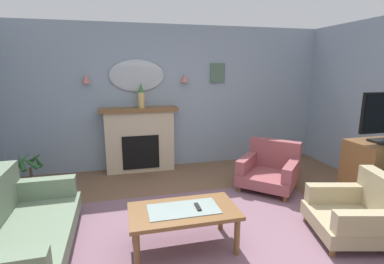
{
  "coord_description": "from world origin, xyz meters",
  "views": [
    {
      "loc": [
        -0.95,
        -2.56,
        1.84
      ],
      "look_at": [
        0.08,
        1.56,
        0.9
      ],
      "focal_mm": 27.13,
      "sensor_mm": 36.0,
      "label": 1
    }
  ],
  "objects_px": {
    "wall_sconce_right": "(185,78)",
    "potted_plant_small_fern": "(31,172)",
    "framed_picture": "(217,73)",
    "tv_remote": "(198,207)",
    "coffee_table": "(183,214)",
    "mantel_vase_right": "(141,96)",
    "wall_sconce_left": "(86,79)",
    "armchair_by_coffee_table": "(360,212)",
    "armchair_near_fireplace": "(270,168)",
    "wall_mirror": "(137,76)",
    "tv_cabinet": "(379,174)",
    "floral_couch": "(13,228)",
    "fireplace": "(140,140)"
  },
  "relations": [
    {
      "from": "wall_sconce_right",
      "to": "potted_plant_small_fern",
      "type": "xyz_separation_m",
      "value": [
        -2.53,
        -0.62,
        -1.36
      ]
    },
    {
      "from": "framed_picture",
      "to": "tv_remote",
      "type": "relative_size",
      "value": 2.25
    },
    {
      "from": "coffee_table",
      "to": "framed_picture",
      "type": "bearing_deg",
      "value": 64.8
    },
    {
      "from": "mantel_vase_right",
      "to": "coffee_table",
      "type": "distance_m",
      "value": 2.67
    },
    {
      "from": "wall_sconce_left",
      "to": "armchair_by_coffee_table",
      "type": "bearing_deg",
      "value": -43.55
    },
    {
      "from": "armchair_near_fireplace",
      "to": "wall_mirror",
      "type": "bearing_deg",
      "value": 143.78
    },
    {
      "from": "coffee_table",
      "to": "tv_cabinet",
      "type": "bearing_deg",
      "value": 6.33
    },
    {
      "from": "wall_sconce_right",
      "to": "potted_plant_small_fern",
      "type": "bearing_deg",
      "value": -166.14
    },
    {
      "from": "wall_sconce_right",
      "to": "coffee_table",
      "type": "xyz_separation_m",
      "value": [
        -0.6,
        -2.59,
        -1.28
      ]
    },
    {
      "from": "coffee_table",
      "to": "armchair_near_fireplace",
      "type": "bearing_deg",
      "value": 36.78
    },
    {
      "from": "tv_cabinet",
      "to": "wall_sconce_left",
      "type": "bearing_deg",
      "value": 149.26
    },
    {
      "from": "wall_mirror",
      "to": "coffee_table",
      "type": "height_order",
      "value": "wall_mirror"
    },
    {
      "from": "tv_remote",
      "to": "potted_plant_small_fern",
      "type": "distance_m",
      "value": 2.88
    },
    {
      "from": "wall_sconce_right",
      "to": "floral_couch",
      "type": "xyz_separation_m",
      "value": [
        -2.24,
        -2.34,
        -1.34
      ]
    },
    {
      "from": "mantel_vase_right",
      "to": "potted_plant_small_fern",
      "type": "bearing_deg",
      "value": -163.75
    },
    {
      "from": "tv_cabinet",
      "to": "wall_mirror",
      "type": "bearing_deg",
      "value": 142.04
    },
    {
      "from": "fireplace",
      "to": "wall_sconce_right",
      "type": "height_order",
      "value": "wall_sconce_right"
    },
    {
      "from": "coffee_table",
      "to": "tv_cabinet",
      "type": "relative_size",
      "value": 1.22
    },
    {
      "from": "wall_mirror",
      "to": "coffee_table",
      "type": "relative_size",
      "value": 0.87
    },
    {
      "from": "mantel_vase_right",
      "to": "framed_picture",
      "type": "bearing_deg",
      "value": 7.08
    },
    {
      "from": "tv_cabinet",
      "to": "potted_plant_small_fern",
      "type": "xyz_separation_m",
      "value": [
        -4.68,
        1.66,
        -0.15
      ]
    },
    {
      "from": "wall_mirror",
      "to": "coffee_table",
      "type": "xyz_separation_m",
      "value": [
        0.25,
        -2.64,
        -1.33
      ]
    },
    {
      "from": "mantel_vase_right",
      "to": "wall_sconce_right",
      "type": "distance_m",
      "value": 0.86
    },
    {
      "from": "tv_remote",
      "to": "armchair_by_coffee_table",
      "type": "bearing_deg",
      "value": -8.43
    },
    {
      "from": "framed_picture",
      "to": "armchair_by_coffee_table",
      "type": "bearing_deg",
      "value": -77.2
    },
    {
      "from": "potted_plant_small_fern",
      "to": "coffee_table",
      "type": "bearing_deg",
      "value": -45.56
    },
    {
      "from": "armchair_near_fireplace",
      "to": "fireplace",
      "type": "bearing_deg",
      "value": 146.64
    },
    {
      "from": "wall_mirror",
      "to": "tv_remote",
      "type": "xyz_separation_m",
      "value": [
        0.4,
        -2.65,
        -1.26
      ]
    },
    {
      "from": "armchair_near_fireplace",
      "to": "framed_picture",
      "type": "bearing_deg",
      "value": 106.31
    },
    {
      "from": "coffee_table",
      "to": "tv_remote",
      "type": "distance_m",
      "value": 0.16
    },
    {
      "from": "fireplace",
      "to": "tv_cabinet",
      "type": "xyz_separation_m",
      "value": [
        3.0,
        -2.2,
        -0.12
      ]
    },
    {
      "from": "wall_sconce_left",
      "to": "coffee_table",
      "type": "distance_m",
      "value": 3.09
    },
    {
      "from": "armchair_by_coffee_table",
      "to": "tv_cabinet",
      "type": "bearing_deg",
      "value": 34.77
    },
    {
      "from": "floral_couch",
      "to": "potted_plant_small_fern",
      "type": "xyz_separation_m",
      "value": [
        -0.29,
        1.72,
        -0.02
      ]
    },
    {
      "from": "coffee_table",
      "to": "tv_cabinet",
      "type": "height_order",
      "value": "tv_cabinet"
    },
    {
      "from": "floral_couch",
      "to": "armchair_near_fireplace",
      "type": "xyz_separation_m",
      "value": [
        3.3,
        0.99,
        -0.01
      ]
    },
    {
      "from": "mantel_vase_right",
      "to": "wall_sconce_left",
      "type": "bearing_deg",
      "value": 172.41
    },
    {
      "from": "wall_mirror",
      "to": "armchair_by_coffee_table",
      "type": "height_order",
      "value": "wall_mirror"
    },
    {
      "from": "coffee_table",
      "to": "floral_couch",
      "type": "relative_size",
      "value": 0.64
    },
    {
      "from": "tv_remote",
      "to": "tv_cabinet",
      "type": "relative_size",
      "value": 0.18
    },
    {
      "from": "tv_remote",
      "to": "armchair_near_fireplace",
      "type": "xyz_separation_m",
      "value": [
        1.51,
        1.25,
        -0.15
      ]
    },
    {
      "from": "armchair_near_fireplace",
      "to": "armchair_by_coffee_table",
      "type": "height_order",
      "value": "same"
    },
    {
      "from": "framed_picture",
      "to": "coffee_table",
      "type": "bearing_deg",
      "value": -115.2
    },
    {
      "from": "fireplace",
      "to": "tv_remote",
      "type": "xyz_separation_m",
      "value": [
        0.4,
        -2.51,
        -0.12
      ]
    },
    {
      "from": "armchair_near_fireplace",
      "to": "wall_sconce_right",
      "type": "bearing_deg",
      "value": 128.2
    },
    {
      "from": "armchair_near_fireplace",
      "to": "potted_plant_small_fern",
      "type": "bearing_deg",
      "value": 168.56
    },
    {
      "from": "tv_remote",
      "to": "potted_plant_small_fern",
      "type": "height_order",
      "value": "potted_plant_small_fern"
    },
    {
      "from": "tv_cabinet",
      "to": "armchair_near_fireplace",
      "type": "bearing_deg",
      "value": 139.15
    },
    {
      "from": "tv_remote",
      "to": "framed_picture",
      "type": "bearing_deg",
      "value": 67.55
    },
    {
      "from": "tv_remote",
      "to": "wall_mirror",
      "type": "bearing_deg",
      "value": 98.55
    }
  ]
}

